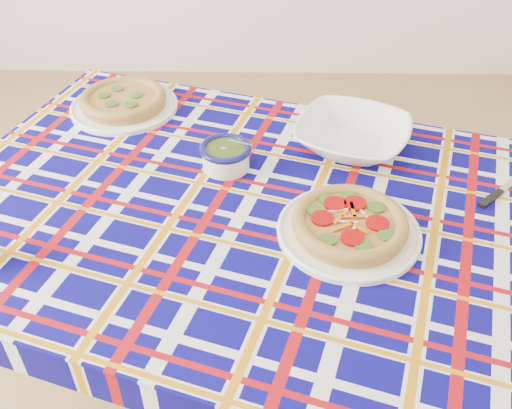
# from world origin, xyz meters

# --- Properties ---
(floor) EXTENTS (4.00, 4.00, 0.00)m
(floor) POSITION_xyz_m (0.00, 0.00, 0.00)
(floor) COLOR #92714B
(floor) RESTS_ON ground
(dining_table) EXTENTS (1.71, 1.35, 0.70)m
(dining_table) POSITION_xyz_m (0.47, -0.14, 0.63)
(dining_table) COLOR brown
(dining_table) RESTS_ON floor
(tablecloth) EXTENTS (1.75, 1.39, 0.10)m
(tablecloth) POSITION_xyz_m (0.47, -0.14, 0.66)
(tablecloth) COLOR #090563
(tablecloth) RESTS_ON dining_table
(main_focaccia_plate) EXTENTS (0.38, 0.38, 0.06)m
(main_focaccia_plate) POSITION_xyz_m (0.62, -0.21, 0.74)
(main_focaccia_plate) COLOR #A5743A
(main_focaccia_plate) RESTS_ON tablecloth
(pesto_bowl) EXTENTS (0.17, 0.17, 0.07)m
(pesto_bowl) POSITION_xyz_m (0.36, 0.03, 0.74)
(pesto_bowl) COLOR #253C10
(pesto_bowl) RESTS_ON tablecloth
(serving_bowl) EXTENTS (0.36, 0.36, 0.07)m
(serving_bowl) POSITION_xyz_m (0.67, 0.12, 0.74)
(serving_bowl) COLOR white
(serving_bowl) RESTS_ON tablecloth
(second_focaccia_plate) EXTENTS (0.40, 0.40, 0.05)m
(second_focaccia_plate) POSITION_xyz_m (0.06, 0.31, 0.73)
(second_focaccia_plate) COLOR #A5743A
(second_focaccia_plate) RESTS_ON tablecloth
(table_knife) EXTENTS (0.17, 0.16, 0.01)m
(table_knife) POSITION_xyz_m (1.02, -0.02, 0.71)
(table_knife) COLOR silver
(table_knife) RESTS_ON tablecloth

